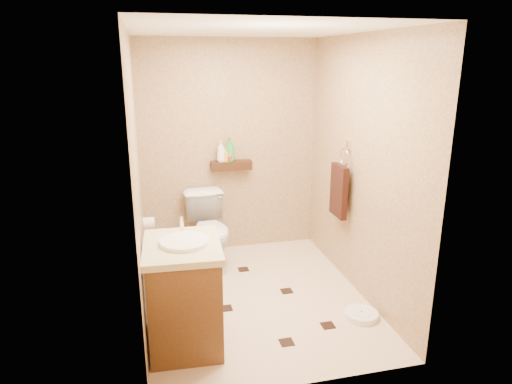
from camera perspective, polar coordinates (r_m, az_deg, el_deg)
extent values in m
plane|color=beige|center=(4.44, -0.09, -13.01)|extent=(2.50, 2.50, 0.00)
cube|color=tan|center=(5.19, -3.31, 5.46)|extent=(2.00, 0.04, 2.40)
cube|color=tan|center=(2.85, 5.77, -3.87)|extent=(2.00, 0.04, 2.40)
cube|color=tan|center=(3.89, -14.57, 1.25)|extent=(0.04, 2.50, 2.40)
cube|color=tan|center=(4.33, 12.91, 2.87)|extent=(0.04, 2.50, 2.40)
cube|color=white|center=(3.88, -0.10, 19.62)|extent=(2.00, 2.50, 0.02)
cube|color=#3D1F10|center=(5.15, -3.12, 3.33)|extent=(0.46, 0.14, 0.10)
cube|color=black|center=(4.27, -3.76, -14.29)|extent=(0.11, 0.11, 0.01)
cube|color=black|center=(4.55, 3.86, -12.24)|extent=(0.11, 0.11, 0.01)
cube|color=black|center=(3.84, 3.84, -18.23)|extent=(0.11, 0.11, 0.01)
cube|color=black|center=(4.75, -8.60, -11.14)|extent=(0.11, 0.11, 0.01)
cube|color=black|center=(4.08, 8.97, -16.15)|extent=(0.11, 0.11, 0.01)
cube|color=black|center=(4.97, -1.59, -9.64)|extent=(0.11, 0.11, 0.01)
imported|color=white|center=(4.97, -5.77, -4.84)|extent=(0.50, 0.80, 0.78)
cube|color=brown|center=(3.67, -8.93, -12.91)|extent=(0.57, 0.68, 0.80)
cube|color=beige|center=(3.48, -9.23, -6.78)|extent=(0.61, 0.73, 0.05)
cylinder|color=white|center=(3.47, -8.92, -6.29)|extent=(0.37, 0.37, 0.05)
cylinder|color=silver|center=(3.65, -9.27, -3.99)|extent=(0.03, 0.03, 0.12)
cylinder|color=white|center=(4.23, 13.04, -14.73)|extent=(0.38, 0.38, 0.05)
cylinder|color=white|center=(4.21, 13.06, -14.39)|extent=(0.17, 0.17, 0.01)
cylinder|color=#1A6B69|center=(5.06, -11.49, -8.81)|extent=(0.10, 0.10, 0.11)
cylinder|color=white|center=(4.97, -11.63, -6.66)|extent=(0.02, 0.02, 0.32)
sphere|color=white|center=(4.92, -11.73, -5.05)|extent=(0.07, 0.07, 0.07)
cube|color=silver|center=(4.51, 11.49, 5.82)|extent=(0.03, 0.06, 0.08)
torus|color=silver|center=(4.52, 11.00, 4.31)|extent=(0.02, 0.19, 0.19)
cube|color=black|center=(4.58, 10.31, 0.14)|extent=(0.06, 0.30, 0.52)
cylinder|color=white|center=(4.69, -13.24, -3.77)|extent=(0.11, 0.11, 0.11)
cylinder|color=silver|center=(4.67, -13.78, -3.11)|extent=(0.04, 0.02, 0.02)
imported|color=white|center=(5.10, -4.42, 5.10)|extent=(0.12, 0.12, 0.24)
imported|color=gold|center=(5.11, -3.85, 4.76)|extent=(0.10, 0.10, 0.17)
imported|color=red|center=(5.12, -3.40, 4.65)|extent=(0.14, 0.14, 0.14)
imported|color=green|center=(5.11, -3.30, 5.35)|extent=(0.13, 0.13, 0.27)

